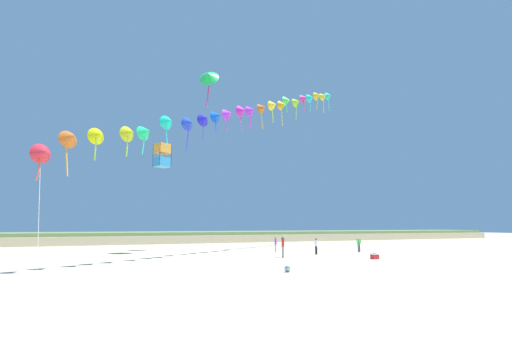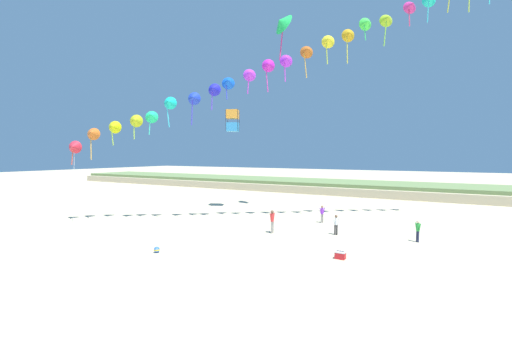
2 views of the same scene
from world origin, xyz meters
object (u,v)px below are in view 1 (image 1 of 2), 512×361
(large_kite_low_lead, at_px, (208,76))
(beach_cooler, at_px, (375,256))
(person_near_right, at_px, (316,245))
(beach_ball, at_px, (287,269))
(person_far_left, at_px, (276,243))
(person_near_left, at_px, (359,243))
(large_kite_mid_trail, at_px, (162,156))
(person_mid_center, at_px, (283,245))

(large_kite_low_lead, xyz_separation_m, beach_cooler, (10.43, -13.78, -19.18))
(person_near_right, height_order, beach_ball, person_near_right)
(person_far_left, xyz_separation_m, large_kite_low_lead, (-6.13, 4.41, 18.51))
(person_near_left, distance_m, large_kite_mid_trail, 21.50)
(person_far_left, bearing_deg, beach_ball, -112.43)
(person_near_right, distance_m, beach_cooler, 5.94)
(person_near_left, distance_m, person_far_left, 8.35)
(person_near_left, height_order, large_kite_mid_trail, large_kite_mid_trail)
(person_near_right, xyz_separation_m, person_far_left, (-2.36, 3.79, 0.02))
(person_near_left, distance_m, person_mid_center, 10.03)
(person_near_left, height_order, person_near_right, person_near_left)
(person_near_left, xyz_separation_m, person_far_left, (-7.76, 3.09, 0.01))
(person_near_right, relative_size, beach_ball, 4.10)
(person_mid_center, distance_m, beach_ball, 8.88)
(person_far_left, xyz_separation_m, large_kite_mid_trail, (-11.05, 2.70, 8.65))
(person_far_left, distance_m, beach_cooler, 10.33)
(person_mid_center, xyz_separation_m, large_kite_mid_trail, (-9.10, 8.32, 8.51))
(person_near_left, bearing_deg, person_far_left, 158.27)
(person_mid_center, relative_size, person_far_left, 1.15)
(person_mid_center, relative_size, beach_cooler, 3.02)
(beach_cooler, bearing_deg, person_near_right, 109.19)
(beach_cooler, relative_size, beach_ball, 1.59)
(person_near_right, relative_size, large_kite_mid_trail, 0.65)
(large_kite_mid_trail, relative_size, beach_cooler, 3.98)
(person_near_right, height_order, beach_cooler, person_near_right)
(large_kite_low_lead, bearing_deg, person_mid_center, -67.40)
(person_far_left, distance_m, large_kite_mid_trail, 14.29)
(large_kite_mid_trail, height_order, beach_ball, large_kite_mid_trail)
(person_mid_center, height_order, large_kite_mid_trail, large_kite_mid_trail)
(person_near_left, distance_m, large_kite_low_lead, 24.34)
(beach_cooler, bearing_deg, person_near_left, 61.17)
(person_near_left, height_order, beach_ball, person_near_left)
(person_mid_center, distance_m, large_kite_low_lead, 21.36)
(person_mid_center, xyz_separation_m, person_far_left, (1.95, 5.62, -0.13))
(large_kite_low_lead, bearing_deg, beach_cooler, -52.87)
(person_near_right, distance_m, person_far_left, 4.47)
(person_near_right, height_order, large_kite_mid_trail, large_kite_mid_trail)
(person_far_left, height_order, large_kite_mid_trail, large_kite_mid_trail)
(person_mid_center, distance_m, person_far_left, 5.95)
(person_mid_center, bearing_deg, large_kite_mid_trail, 137.56)
(person_mid_center, height_order, beach_cooler, person_mid_center)
(beach_ball, bearing_deg, person_near_right, 50.95)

